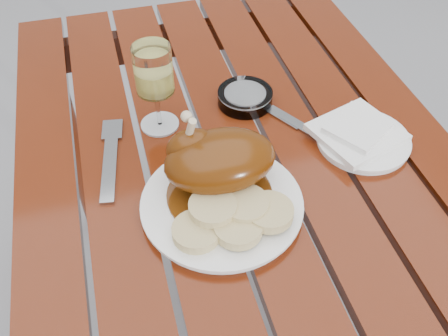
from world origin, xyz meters
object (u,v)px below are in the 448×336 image
Objects in this scene: wine_glass at (156,89)px; side_plate at (363,140)px; ashtray at (245,97)px; table at (237,269)px; dinner_plate at (222,205)px.

side_plate is at bearing -22.91° from wine_glass.
wine_glass reaches higher than ashtray.
table is at bearing -109.34° from ashtray.
ashtray is at bearing 65.34° from dinner_plate.
side_plate is (0.29, 0.08, -0.00)m from dinner_plate.
table is 6.91× the size of wine_glass.
wine_glass is 0.99× the size of side_plate.
table is 0.45m from side_plate.
table is 0.40m from dinner_plate.
side_plate is at bearing 15.74° from dinner_plate.
wine_glass is at bearing 157.09° from side_plate.
table is 0.42m from ashtray.
ashtray is (0.12, 0.26, 0.01)m from dinner_plate.
wine_glass reaches higher than dinner_plate.
wine_glass is (-0.13, 0.12, 0.46)m from table.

